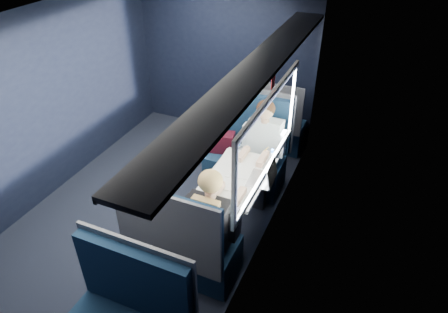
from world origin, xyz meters
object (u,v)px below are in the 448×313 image
at_px(man, 262,147).
at_px(seat_row_front, 269,124).
at_px(seat_bay_near, 246,155).
at_px(laptop, 266,176).
at_px(seat_bay_far, 184,246).
at_px(bottle_small, 272,158).
at_px(cup, 272,161).
at_px(woman, 214,219).
at_px(table, 235,181).

bearing_deg(man, seat_row_front, 102.83).
xyz_separation_m(seat_bay_near, laptop, (0.54, -0.84, 0.38)).
xyz_separation_m(seat_bay_far, man, (0.25, 1.57, 0.30)).
bearing_deg(bottle_small, seat_bay_far, -111.36).
bearing_deg(bottle_small, laptop, -83.00).
distance_m(seat_bay_near, seat_row_front, 0.93).
bearing_deg(cup, bottle_small, -90.00).
relative_size(bottle_small, cup, 2.06).
xyz_separation_m(seat_bay_far, seat_row_front, (0.00, 2.67, -0.00)).
distance_m(seat_bay_near, laptop, 1.07).
xyz_separation_m(seat_bay_far, cup, (0.48, 1.23, 0.37)).
relative_size(seat_row_front, cup, 11.78).
distance_m(woman, cup, 1.09).
distance_m(woman, bottle_small, 1.09).
xyz_separation_m(seat_bay_far, laptop, (0.52, 0.90, 0.39)).
height_order(seat_bay_far, woman, woman).
xyz_separation_m(seat_bay_near, cup, (0.50, -0.52, 0.37)).
bearing_deg(seat_bay_near, woman, -80.31).
bearing_deg(seat_bay_far, table, 78.22).
height_order(table, seat_bay_near, seat_bay_near).
relative_size(seat_bay_far, laptop, 3.66).
distance_m(man, laptop, 0.73).
height_order(seat_bay_near, seat_bay_far, same).
bearing_deg(cup, man, 123.69).
bearing_deg(table, seat_bay_near, 103.07).
distance_m(laptop, cup, 0.33).
xyz_separation_m(laptop, cup, (-0.04, 0.33, -0.02)).
bearing_deg(man, seat_bay_far, -99.03).
bearing_deg(seat_row_front, table, -84.20).
xyz_separation_m(table, man, (0.07, 0.70, 0.06)).
bearing_deg(seat_bay_far, man, 80.97).
xyz_separation_m(table, cup, (0.30, 0.35, 0.13)).
relative_size(man, cup, 13.43).
bearing_deg(man, laptop, -68.09).
bearing_deg(seat_row_front, seat_bay_near, -91.20).
bearing_deg(table, woman, -84.55).
bearing_deg(seat_bay_near, cup, -45.95).
distance_m(table, laptop, 0.37).
bearing_deg(woman, seat_bay_far, -146.18).
bearing_deg(laptop, woman, -110.15).
xyz_separation_m(laptop, bottle_small, (-0.04, 0.32, 0.02)).
height_order(man, cup, man).
relative_size(seat_bay_near, man, 0.95).
bearing_deg(laptop, man, 111.91).
bearing_deg(bottle_small, seat_bay_near, 133.98).
height_order(table, seat_bay_far, seat_bay_far).
height_order(seat_bay_near, man, man).
bearing_deg(seat_bay_far, cup, 68.66).
bearing_deg(seat_row_front, seat_bay_far, -90.00).
height_order(seat_bay_near, cup, seat_bay_near).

